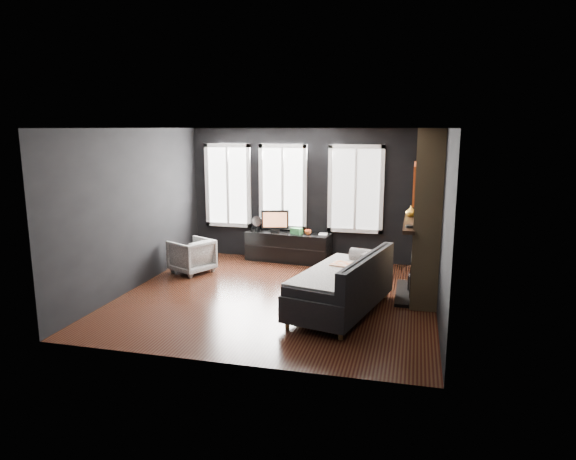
% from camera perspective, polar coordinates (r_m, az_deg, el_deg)
% --- Properties ---
extents(floor, '(5.00, 5.00, 0.00)m').
position_cam_1_polar(floor, '(8.46, -1.16, -7.35)').
color(floor, black).
rests_on(floor, ground).
extents(ceiling, '(5.00, 5.00, 0.00)m').
position_cam_1_polar(ceiling, '(8.01, -1.24, 11.26)').
color(ceiling, white).
rests_on(ceiling, ground).
extents(wall_back, '(5.00, 0.02, 2.70)m').
position_cam_1_polar(wall_back, '(10.53, 2.38, 3.91)').
color(wall_back, black).
rests_on(wall_back, ground).
extents(wall_left, '(0.02, 5.00, 2.70)m').
position_cam_1_polar(wall_left, '(9.10, -16.58, 2.27)').
color(wall_left, black).
rests_on(wall_left, ground).
extents(wall_right, '(0.02, 5.00, 2.70)m').
position_cam_1_polar(wall_right, '(7.86, 16.68, 0.89)').
color(wall_right, black).
rests_on(wall_right, ground).
extents(windows, '(4.00, 0.16, 1.76)m').
position_cam_1_polar(windows, '(10.51, -0.05, 9.54)').
color(windows, white).
rests_on(windows, wall_back).
extents(fireplace, '(0.70, 1.62, 2.70)m').
position_cam_1_polar(fireplace, '(8.44, 15.16, 1.67)').
color(fireplace, '#93724C').
rests_on(fireplace, floor).
extents(sofa, '(1.54, 2.31, 0.91)m').
position_cam_1_polar(sofa, '(7.67, 5.90, -5.81)').
color(sofa, '#262629').
rests_on(sofa, floor).
extents(stripe_pillow, '(0.20, 0.36, 0.35)m').
position_cam_1_polar(stripe_pillow, '(7.98, 8.81, -3.70)').
color(stripe_pillow, gray).
rests_on(stripe_pillow, sofa).
extents(armchair, '(0.88, 0.90, 0.71)m').
position_cam_1_polar(armchair, '(9.89, -10.66, -2.65)').
color(armchair, silver).
rests_on(armchair, floor).
extents(media_console, '(1.78, 0.73, 0.60)m').
position_cam_1_polar(media_console, '(10.56, 0.06, -1.87)').
color(media_console, black).
rests_on(media_console, floor).
extents(monitor, '(0.58, 0.25, 0.51)m').
position_cam_1_polar(monitor, '(10.53, -1.45, 1.17)').
color(monitor, black).
rests_on(monitor, media_console).
extents(desk_fan, '(0.23, 0.23, 0.31)m').
position_cam_1_polar(desk_fan, '(10.74, -3.46, 0.81)').
color(desk_fan, '#949494').
rests_on(desk_fan, media_console).
extents(mug, '(0.14, 0.12, 0.13)m').
position_cam_1_polar(mug, '(10.28, 2.23, -0.17)').
color(mug, orange).
rests_on(mug, media_console).
extents(book, '(0.17, 0.03, 0.24)m').
position_cam_1_polar(book, '(10.30, 3.46, 0.15)').
color(book, '#ACA089').
rests_on(book, media_console).
extents(storage_box, '(0.26, 0.22, 0.12)m').
position_cam_1_polar(storage_box, '(10.35, 0.96, -0.10)').
color(storage_box, '#2F793E').
rests_on(storage_box, media_console).
extents(mantel_vase, '(0.22, 0.22, 0.18)m').
position_cam_1_polar(mantel_vase, '(8.89, 13.50, 2.02)').
color(mantel_vase, gold).
rests_on(mantel_vase, fireplace).
extents(mantel_clock, '(0.13, 0.13, 0.04)m').
position_cam_1_polar(mantel_clock, '(7.92, 13.37, 0.40)').
color(mantel_clock, black).
rests_on(mantel_clock, fireplace).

